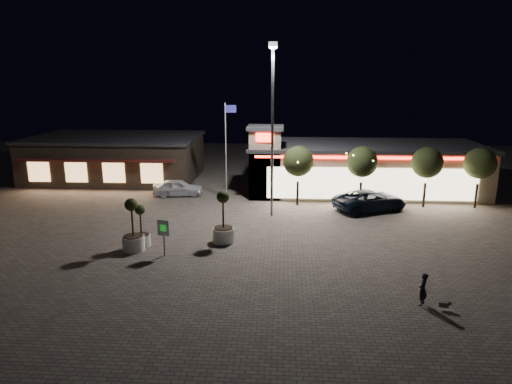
# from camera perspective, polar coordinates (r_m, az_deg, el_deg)

# --- Properties ---
(ground) EXTENTS (90.00, 90.00, 0.00)m
(ground) POSITION_cam_1_polar(r_m,az_deg,el_deg) (26.76, -2.84, -7.92)
(ground) COLOR #6B6257
(ground) RESTS_ON ground
(retail_building) EXTENTS (20.40, 8.40, 6.10)m
(retail_building) POSITION_cam_1_polar(r_m,az_deg,el_deg) (41.74, 12.65, 3.05)
(retail_building) COLOR gray
(retail_building) RESTS_ON ground
(restaurant_building) EXTENTS (16.40, 11.00, 4.30)m
(restaurant_building) POSITION_cam_1_polar(r_m,az_deg,el_deg) (48.31, -17.00, 4.21)
(restaurant_building) COLOR #382D23
(restaurant_building) RESTS_ON ground
(floodlight_pole) EXTENTS (0.60, 0.40, 12.38)m
(floodlight_pole) POSITION_cam_1_polar(r_m,az_deg,el_deg) (32.77, 2.06, 8.88)
(floodlight_pole) COLOR gray
(floodlight_pole) RESTS_ON ground
(flagpole) EXTENTS (0.95, 0.10, 8.00)m
(flagpole) POSITION_cam_1_polar(r_m,az_deg,el_deg) (38.29, -3.66, 6.22)
(flagpole) COLOR white
(flagpole) RESTS_ON ground
(string_tree_a) EXTENTS (2.42, 2.42, 4.79)m
(string_tree_a) POSITION_cam_1_polar(r_m,az_deg,el_deg) (36.24, 5.30, 3.83)
(string_tree_a) COLOR #332319
(string_tree_a) RESTS_ON ground
(string_tree_b) EXTENTS (2.42, 2.42, 4.79)m
(string_tree_b) POSITION_cam_1_polar(r_m,az_deg,el_deg) (36.74, 13.13, 3.66)
(string_tree_b) COLOR #332319
(string_tree_b) RESTS_ON ground
(string_tree_c) EXTENTS (2.42, 2.42, 4.79)m
(string_tree_c) POSITION_cam_1_polar(r_m,az_deg,el_deg) (37.91, 20.62, 3.43)
(string_tree_c) COLOR #332319
(string_tree_c) RESTS_ON ground
(string_tree_d) EXTENTS (2.42, 2.42, 4.79)m
(string_tree_d) POSITION_cam_1_polar(r_m,az_deg,el_deg) (39.28, 26.20, 3.23)
(string_tree_d) COLOR #332319
(string_tree_d) RESTS_ON ground
(pickup_truck) EXTENTS (6.37, 4.78, 1.61)m
(pickup_truck) POSITION_cam_1_polar(r_m,az_deg,el_deg) (36.26, 14.11, -1.01)
(pickup_truck) COLOR black
(pickup_truck) RESTS_ON ground
(white_sedan) EXTENTS (4.43, 2.16, 1.45)m
(white_sedan) POSITION_cam_1_polar(r_m,az_deg,el_deg) (40.07, -9.72, 0.55)
(white_sedan) COLOR silver
(white_sedan) RESTS_ON ground
(pedestrian) EXTENTS (0.62, 0.67, 1.54)m
(pedestrian) POSITION_cam_1_polar(r_m,az_deg,el_deg) (22.35, 20.13, -11.35)
(pedestrian) COLOR black
(pedestrian) RESTS_ON ground
(dog) EXTENTS (0.55, 0.23, 0.29)m
(dog) POSITION_cam_1_polar(r_m,az_deg,el_deg) (22.47, 22.61, -12.81)
(dog) COLOR #59514C
(dog) RESTS_ON ground
(planter_left) EXTENTS (1.08, 1.08, 2.65)m
(planter_left) POSITION_cam_1_polar(r_m,az_deg,el_deg) (28.71, -14.14, -5.04)
(planter_left) COLOR silver
(planter_left) RESTS_ON ground
(planter_mid) EXTENTS (1.31, 1.31, 3.22)m
(planter_mid) POSITION_cam_1_polar(r_m,az_deg,el_deg) (28.10, -15.10, -5.15)
(planter_mid) COLOR silver
(planter_mid) RESTS_ON ground
(planter_right) EXTENTS (1.36, 1.36, 3.34)m
(planter_right) POSITION_cam_1_polar(r_m,az_deg,el_deg) (28.53, -4.10, -4.30)
(planter_right) COLOR silver
(planter_right) RESTS_ON ground
(valet_sign) EXTENTS (0.71, 0.20, 2.16)m
(valet_sign) POSITION_cam_1_polar(r_m,az_deg,el_deg) (26.71, -11.49, -4.79)
(valet_sign) COLOR gray
(valet_sign) RESTS_ON ground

